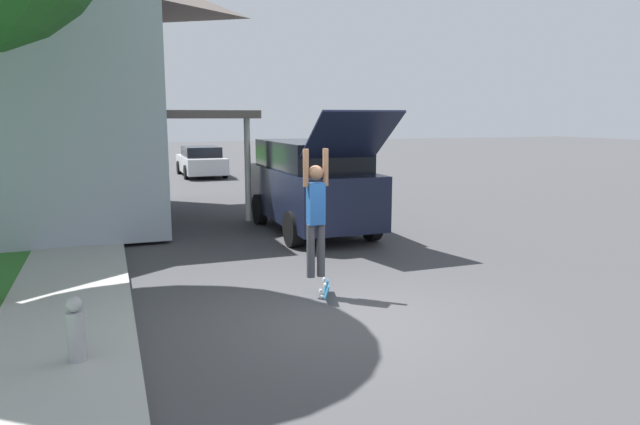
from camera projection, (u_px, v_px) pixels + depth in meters
ground_plane at (335, 316)px, 8.16m from camera, size 120.00×120.00×0.00m
sidewalk at (80, 245)px, 12.46m from camera, size 1.80×80.00×0.10m
suv_parked at (312, 184)px, 13.99m from camera, size 2.15×5.40×2.95m
car_down_street at (201, 162)px, 27.47m from camera, size 1.97×4.55×1.42m
skateboarder at (316, 211)px, 8.81m from camera, size 0.41×0.23×2.01m
skateboard at (326, 289)px, 8.93m from camera, size 0.34×0.72×0.30m
fire_hydrant at (76, 330)px, 6.38m from camera, size 0.20×0.20×0.75m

